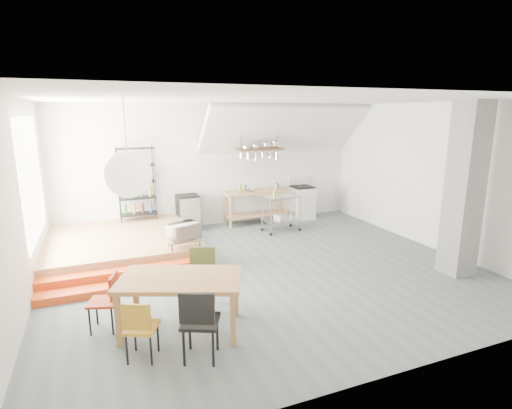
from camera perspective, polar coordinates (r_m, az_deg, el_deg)
name	(u,v)px	position (r m, az deg, el deg)	size (l,w,h in m)	color
floor	(265,269)	(7.86, 1.27, -9.24)	(8.00, 8.00, 0.00)	#566164
wall_back	(213,166)	(10.67, -6.16, 5.52)	(8.00, 0.04, 3.20)	silver
wall_left	(19,207)	(6.91, -30.78, -0.34)	(0.04, 7.00, 3.20)	silver
wall_right	(430,176)	(9.69, 23.66, 3.75)	(0.04, 7.00, 3.20)	silver
ceiling	(266,100)	(7.28, 1.39, 14.76)	(8.00, 7.00, 0.02)	white
slope_ceiling	(285,129)	(10.67, 4.13, 10.68)	(4.40, 1.80, 0.15)	white
window_pane	(32,179)	(8.34, -29.35, 3.22)	(0.02, 2.50, 2.20)	white
platform	(122,244)	(9.12, -18.59, -5.42)	(3.00, 3.00, 0.40)	#A37E51
step_lower	(131,285)	(7.34, -17.48, -10.97)	(3.00, 0.35, 0.13)	#CE4718
step_upper	(129,274)	(7.64, -17.74, -9.50)	(3.00, 0.35, 0.27)	#CE4718
concrete_column	(464,190)	(8.18, 27.63, 1.83)	(0.50, 0.50, 3.20)	slate
kitchen_counter	(256,201)	(10.87, 0.06, 0.51)	(1.80, 0.60, 0.91)	#A37E51
stove	(302,202)	(11.49, 6.54, 0.37)	(0.60, 0.60, 1.18)	white
pot_rack	(261,152)	(10.46, 0.67, 7.52)	(1.20, 0.50, 1.43)	#452A1B
wire_shelving	(137,183)	(10.06, -16.67, 3.02)	(0.88, 0.38, 1.80)	black
microwave_shelf	(184,240)	(7.96, -10.23, -4.99)	(0.60, 0.40, 0.16)	#A37E51
paper_lantern	(128,175)	(5.39, -17.76, 4.10)	(0.60, 0.60, 0.60)	white
dining_table	(180,283)	(5.66, -10.79, -10.96)	(1.87, 1.47, 0.78)	#946136
chair_mustard	(140,325)	(5.20, -16.30, -16.24)	(0.49, 0.49, 0.81)	#B5811F
chair_black	(199,319)	(5.00, -8.14, -15.87)	(0.58, 0.58, 0.96)	black
chair_olive	(202,272)	(6.37, -7.69, -9.52)	(0.54, 0.54, 0.92)	#55622E
chair_red	(107,297)	(6.02, -20.45, -12.30)	(0.47, 0.47, 0.82)	#AB2F18
rolling_cart	(281,208)	(10.16, 3.65, -0.56)	(0.98, 0.61, 0.92)	silver
mini_fridge	(188,213)	(10.41, -9.67, -1.16)	(0.54, 0.54, 0.92)	black
microwave	(184,231)	(7.91, -10.28, -3.77)	(0.57, 0.39, 0.32)	beige
bowl	(249,191)	(10.67, -1.00, 1.99)	(0.22, 0.22, 0.05)	silver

